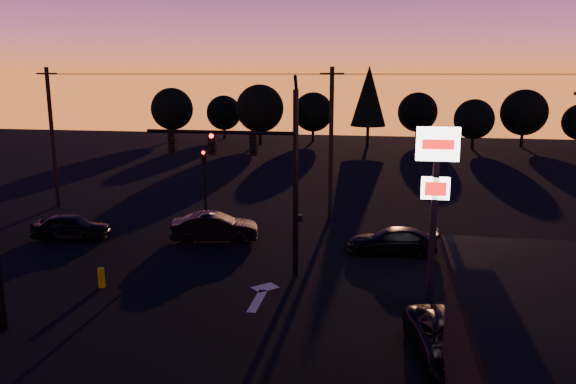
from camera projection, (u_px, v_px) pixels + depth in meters
name	position (u px, v px, depth m)	size (l,w,h in m)	color
ground	(238.00, 311.00, 20.87)	(120.00, 120.00, 0.00)	black
lane_arrow	(261.00, 294.00, 22.39)	(1.20, 3.10, 0.01)	beige
traffic_signal_mast	(258.00, 163.00, 23.70)	(6.79, 0.52, 8.58)	black
secondary_signal	(205.00, 176.00, 32.18)	(0.30, 0.31, 4.35)	black
pylon_sign	(436.00, 180.00, 20.10)	(1.50, 0.28, 6.80)	black
utility_pole_0	(52.00, 137.00, 36.09)	(1.40, 0.26, 9.00)	black
utility_pole_1	(331.00, 143.00, 33.05)	(1.40, 0.26, 9.00)	black
power_wires	(332.00, 74.00, 32.22)	(36.00, 1.22, 0.07)	black
bollard	(101.00, 278.00, 23.06)	(0.27, 0.27, 0.82)	#D8D000
tree_0	(172.00, 109.00, 71.89)	(5.36, 5.36, 6.74)	black
tree_1	(224.00, 113.00, 73.90)	(4.54, 4.54, 5.71)	black
tree_2	(260.00, 108.00, 67.87)	(5.77, 5.78, 7.26)	black
tree_3	(313.00, 112.00, 70.84)	(4.95, 4.95, 6.22)	black
tree_4	(369.00, 96.00, 66.32)	(4.18, 4.18, 9.50)	black
tree_5	(418.00, 112.00, 70.58)	(4.95, 4.95, 6.22)	black
tree_6	(474.00, 119.00, 63.85)	(4.54, 4.54, 5.71)	black
tree_7	(524.00, 112.00, 65.60)	(5.36, 5.36, 6.74)	black
car_left	(71.00, 227.00, 29.62)	(1.61, 4.01, 1.36)	black
car_mid	(215.00, 227.00, 29.37)	(1.56, 4.48, 1.47)	black
car_right	(392.00, 241.00, 27.36)	(1.77, 4.36, 1.26)	black
suv_parked	(451.00, 341.00, 17.15)	(2.14, 4.64, 1.29)	black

